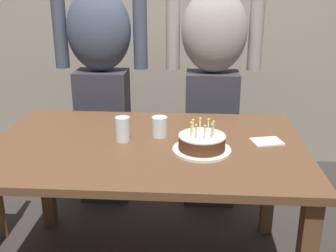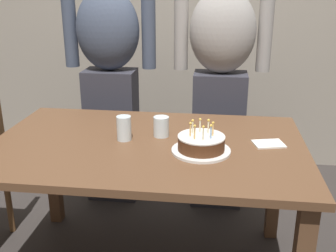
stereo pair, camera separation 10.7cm
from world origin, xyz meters
The scene contains 8 objects.
back_wall centered at (0.00, 1.55, 1.30)m, with size 5.20×0.10×2.60m, color #9E9384.
dining_table centered at (0.00, 0.00, 0.64)m, with size 1.50×0.96×0.74m.
birthday_cake centered at (0.26, -0.08, 0.78)m, with size 0.27×0.27×0.14m.
water_glass_near centered at (-0.12, 0.02, 0.80)m, with size 0.07×0.07×0.12m, color silver.
water_glass_far centered at (0.05, 0.09, 0.79)m, with size 0.08×0.08×0.10m, color silver.
napkin_stack centered at (0.57, 0.05, 0.74)m, with size 0.14×0.10×0.01m, color white.
person_man_bearded centered at (-0.39, 0.79, 0.87)m, with size 0.61×0.27×1.66m.
person_woman_cardigan centered at (0.34, 0.79, 0.87)m, with size 0.61×0.27×1.66m.
Camera 1 is at (0.22, -1.78, 1.46)m, focal length 43.16 mm.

